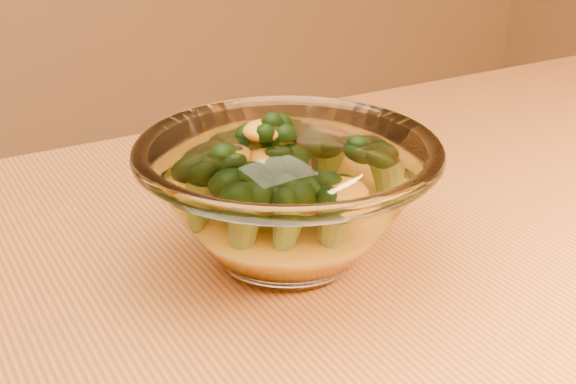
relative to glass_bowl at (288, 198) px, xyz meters
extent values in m
cube|color=#D5763F|center=(0.03, -0.12, -0.07)|extent=(1.20, 0.80, 0.04)
cylinder|color=brown|center=(0.57, 0.22, -0.44)|extent=(0.06, 0.06, 0.71)
ellipsoid|color=white|center=(0.00, 0.00, -0.04)|extent=(0.09, 0.09, 0.02)
torus|color=white|center=(0.00, 0.00, 0.03)|extent=(0.20, 0.20, 0.01)
ellipsoid|color=yellow|center=(0.00, 0.00, -0.02)|extent=(0.11, 0.11, 0.03)
camera|label=1|loc=(-0.23, -0.42, 0.23)|focal=50.00mm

